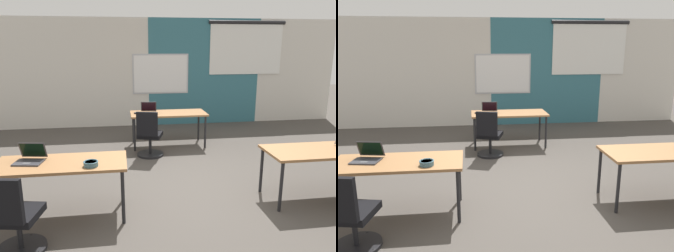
# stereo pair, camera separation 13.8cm
# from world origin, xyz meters

# --- Properties ---
(ground_plane) EXTENTS (24.00, 24.00, 0.00)m
(ground_plane) POSITION_xyz_m (0.00, 0.00, 0.00)
(ground_plane) COLOR #47423D
(back_wall_assembly) EXTENTS (10.00, 0.27, 2.80)m
(back_wall_assembly) POSITION_xyz_m (0.05, 4.20, 1.41)
(back_wall_assembly) COLOR silver
(back_wall_assembly) RESTS_ON ground
(desk_near_left) EXTENTS (1.60, 0.70, 0.72)m
(desk_near_left) POSITION_xyz_m (-1.75, -0.60, 0.66)
(desk_near_left) COLOR olive
(desk_near_left) RESTS_ON ground
(desk_near_right) EXTENTS (1.60, 0.70, 0.72)m
(desk_near_right) POSITION_xyz_m (1.75, -0.60, 0.66)
(desk_near_right) COLOR olive
(desk_near_right) RESTS_ON ground
(desk_far_center) EXTENTS (1.60, 0.70, 0.72)m
(desk_far_center) POSITION_xyz_m (0.00, 2.20, 0.66)
(desk_far_center) COLOR olive
(desk_far_center) RESTS_ON ground
(laptop_near_left_end) EXTENTS (0.38, 0.36, 0.22)m
(laptop_near_left_end) POSITION_xyz_m (-2.13, -0.53, 0.77)
(laptop_near_left_end) COLOR #333338
(laptop_near_left_end) RESTS_ON desk_near_left
(chair_near_left_end) EXTENTS (0.52, 0.57, 0.92)m
(chair_near_left_end) POSITION_xyz_m (-2.11, -1.37, 0.38)
(chair_near_left_end) COLOR black
(chair_near_left_end) RESTS_ON ground
(laptop_far_left) EXTENTS (0.36, 0.34, 0.23)m
(laptop_far_left) POSITION_xyz_m (-0.42, 2.22, 0.77)
(laptop_far_left) COLOR #333338
(laptop_far_left) RESTS_ON desk_far_center
(mouse_far_left) EXTENTS (0.07, 0.11, 0.03)m
(mouse_far_left) POSITION_xyz_m (-0.70, 2.19, 0.74)
(mouse_far_left) COLOR black
(mouse_far_left) RESTS_ON desk_far_center
(chair_far_left) EXTENTS (0.55, 0.60, 0.92)m
(chair_far_left) POSITION_xyz_m (-0.47, 1.51, 0.38)
(chair_far_left) COLOR black
(chair_far_left) RESTS_ON ground
(snack_bowl) EXTENTS (0.18, 0.18, 0.06)m
(snack_bowl) POSITION_xyz_m (-1.37, -0.79, 0.76)
(snack_bowl) COLOR #3D6070
(snack_bowl) RESTS_ON desk_near_left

